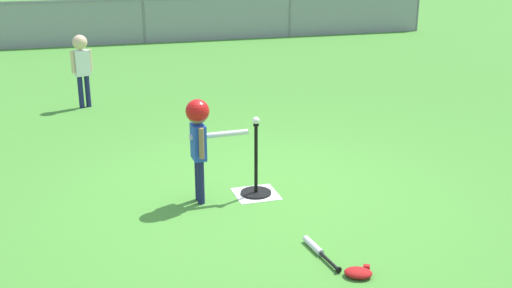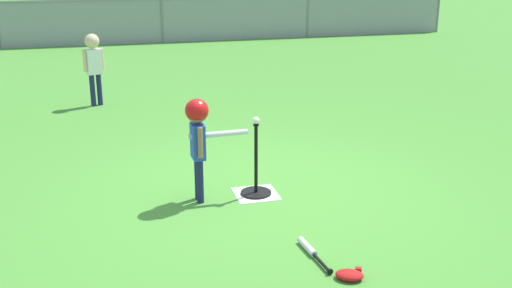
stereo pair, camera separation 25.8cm
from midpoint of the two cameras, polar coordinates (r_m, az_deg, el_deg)
The scene contains 9 objects.
ground_plane at distance 6.52m, azimuth 2.14°, elevation -4.22°, with size 60.00×60.00×0.00m, color #478C33.
home_plate at distance 6.39m, azimuth 1.16°, elevation -4.66°, with size 0.44×0.44×0.01m, color white.
batting_tee at distance 6.34m, azimuth 1.17°, elevation -3.63°, with size 0.32×0.32×0.76m.
baseball_on_tee at distance 6.12m, azimuth 1.21°, elevation 2.21°, with size 0.07×0.07×0.07m, color white.
batter_child at distance 5.99m, azimuth -4.17°, elevation 1.39°, with size 0.63×0.30×1.07m.
fielder_deep_center at distance 9.99m, azimuth -14.23°, elevation 7.63°, with size 0.32×0.23×1.15m.
spare_bat_silver at distance 5.25m, azimuth 6.51°, elevation -9.84°, with size 0.11×0.59×0.06m.
glove_near_bats at distance 4.93m, azimuth 10.29°, elevation -11.95°, with size 0.27×0.24×0.07m.
outfield_fence at distance 16.31m, azimuth -8.36°, elevation 11.52°, with size 16.06×0.06×1.15m.
Camera 2 is at (-1.60, -5.80, 2.50)m, focal length 42.80 mm.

